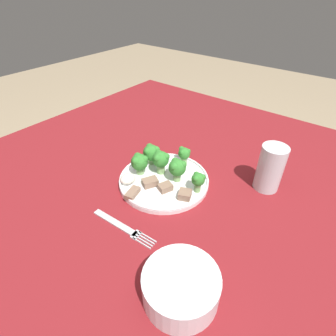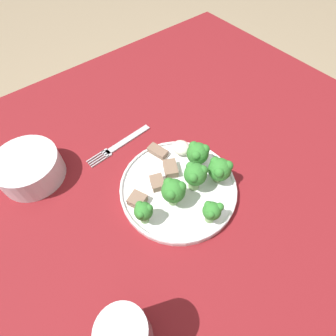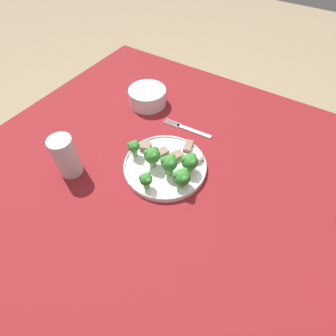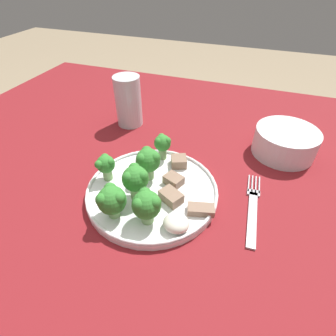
# 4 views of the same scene
# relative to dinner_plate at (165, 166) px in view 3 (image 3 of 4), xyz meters

# --- Properties ---
(ground_plane) EXTENTS (8.00, 8.00, 0.00)m
(ground_plane) POSITION_rel_dinner_plate_xyz_m (-0.05, -0.01, -0.77)
(ground_plane) COLOR #9E896B
(table) EXTENTS (1.17, 1.19, 0.77)m
(table) POSITION_rel_dinner_plate_xyz_m (-0.05, -0.01, -0.10)
(table) COLOR maroon
(table) RESTS_ON ground_plane
(dinner_plate) EXTENTS (0.24, 0.24, 0.02)m
(dinner_plate) POSITION_rel_dinner_plate_xyz_m (0.00, 0.00, 0.00)
(dinner_plate) COLOR white
(dinner_plate) RESTS_ON table
(fork) EXTENTS (0.03, 0.18, 0.00)m
(fork) POSITION_rel_dinner_plate_xyz_m (0.18, 0.03, -0.01)
(fork) COLOR #B2B2B7
(fork) RESTS_ON table
(cream_bowl) EXTENTS (0.14, 0.14, 0.06)m
(cream_bowl) POSITION_rel_dinner_plate_xyz_m (0.23, 0.22, 0.02)
(cream_bowl) COLOR silver
(cream_bowl) RESTS_ON table
(drinking_glass) EXTENTS (0.07, 0.07, 0.13)m
(drinking_glass) POSITION_rel_dinner_plate_xyz_m (-0.16, 0.23, 0.05)
(drinking_glass) COLOR silver
(drinking_glass) RESTS_ON table
(broccoli_floret_near_rim_left) EXTENTS (0.05, 0.05, 0.07)m
(broccoli_floret_near_rim_left) POSITION_rel_dinner_plate_xyz_m (-0.02, -0.03, 0.05)
(broccoli_floret_near_rim_left) COLOR #7FA866
(broccoli_floret_near_rim_left) RESTS_ON dinner_plate
(broccoli_floret_center_left) EXTENTS (0.05, 0.05, 0.07)m
(broccoli_floret_center_left) POSITION_rel_dinner_plate_xyz_m (-0.02, 0.03, 0.05)
(broccoli_floret_center_left) COLOR #7FA866
(broccoli_floret_center_left) RESTS_ON dinner_plate
(broccoli_floret_back_left) EXTENTS (0.05, 0.05, 0.06)m
(broccoli_floret_back_left) POSITION_rel_dinner_plate_xyz_m (-0.04, -0.08, 0.04)
(broccoli_floret_back_left) COLOR #7FA866
(broccoli_floret_back_left) RESTS_ON dinner_plate
(broccoli_floret_front_left) EXTENTS (0.04, 0.03, 0.06)m
(broccoli_floret_front_left) POSITION_rel_dinner_plate_xyz_m (-0.02, 0.10, 0.04)
(broccoli_floret_front_left) COLOR #7FA866
(broccoli_floret_front_left) RESTS_ON dinner_plate
(broccoli_floret_center_back) EXTENTS (0.05, 0.05, 0.06)m
(broccoli_floret_center_back) POSITION_rel_dinner_plate_xyz_m (0.02, -0.07, 0.04)
(broccoli_floret_center_back) COLOR #7FA866
(broccoli_floret_center_back) RESTS_ON dinner_plate
(broccoli_floret_mid_cluster) EXTENTS (0.04, 0.03, 0.05)m
(broccoli_floret_mid_cluster) POSITION_rel_dinner_plate_xyz_m (-0.09, 0.00, 0.04)
(broccoli_floret_mid_cluster) COLOR #7FA866
(broccoli_floret_mid_cluster) RESTS_ON dinner_plate
(meat_slice_front_slice) EXTENTS (0.05, 0.04, 0.02)m
(meat_slice_front_slice) POSITION_rel_dinner_plate_xyz_m (0.04, -0.02, 0.01)
(meat_slice_front_slice) COLOR #846651
(meat_slice_front_slice) RESTS_ON dinner_plate
(meat_slice_middle_slice) EXTENTS (0.04, 0.04, 0.02)m
(meat_slice_middle_slice) POSITION_rel_dinner_plate_xyz_m (0.03, 0.03, 0.01)
(meat_slice_middle_slice) COLOR #846651
(meat_slice_middle_slice) RESTS_ON dinner_plate
(meat_slice_rear_slice) EXTENTS (0.04, 0.04, 0.02)m
(meat_slice_rear_slice) POSITION_rel_dinner_plate_xyz_m (0.02, 0.09, 0.01)
(meat_slice_rear_slice) COLOR #846651
(meat_slice_rear_slice) RESTS_ON dinner_plate
(meat_slice_edge_slice) EXTENTS (0.05, 0.03, 0.01)m
(meat_slice_edge_slice) POSITION_rel_dinner_plate_xyz_m (0.10, -0.02, 0.01)
(meat_slice_edge_slice) COLOR #846651
(meat_slice_edge_slice) RESTS_ON dinner_plate
(sauce_dollop) EXTENTS (0.04, 0.04, 0.02)m
(sauce_dollop) POSITION_rel_dinner_plate_xyz_m (0.07, -0.07, 0.01)
(sauce_dollop) COLOR silver
(sauce_dollop) RESTS_ON dinner_plate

